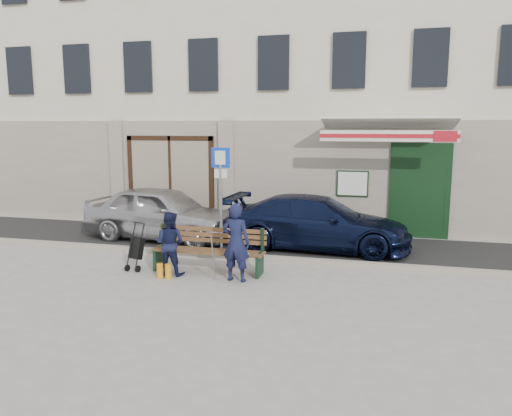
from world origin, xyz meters
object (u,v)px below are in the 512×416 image
(parking_sign, at_px, (221,184))
(car_silver, at_px, (162,213))
(car_navy, at_px, (318,223))
(woman, at_px, (170,243))
(bench, at_px, (206,250))
(man, at_px, (236,242))
(stroller, at_px, (136,249))

(parking_sign, bearing_deg, car_silver, 161.21)
(car_navy, height_order, woman, car_navy)
(car_navy, distance_m, woman, 3.99)
(car_silver, height_order, parking_sign, parking_sign)
(bench, distance_m, woman, 0.78)
(car_silver, xyz_separation_m, bench, (2.19, -2.57, -0.27))
(car_navy, relative_size, man, 2.92)
(car_silver, bearing_deg, car_navy, -83.17)
(parking_sign, relative_size, bench, 1.06)
(bench, xyz_separation_m, stroller, (-1.50, -0.22, -0.01))
(man, xyz_separation_m, stroller, (-2.30, 0.24, -0.34))
(woman, bearing_deg, parking_sign, -100.96)
(car_silver, relative_size, man, 2.74)
(woman, height_order, stroller, woman)
(woman, bearing_deg, car_silver, -59.40)
(woman, bearing_deg, bench, -146.65)
(parking_sign, bearing_deg, stroller, -118.82)
(car_navy, xyz_separation_m, woman, (-2.67, -2.96, -0.00))
(woman, bearing_deg, car_navy, -128.82)
(stroller, bearing_deg, car_navy, 58.00)
(car_navy, relative_size, stroller, 4.54)
(bench, bearing_deg, woman, -149.83)
(bench, height_order, man, man)
(car_navy, distance_m, bench, 3.28)
(car_navy, xyz_separation_m, stroller, (-3.52, -2.80, -0.22))
(stroller, bearing_deg, woman, 8.64)
(parking_sign, bearing_deg, man, -55.80)
(car_silver, relative_size, woman, 3.24)
(stroller, bearing_deg, car_silver, 123.22)
(parking_sign, xyz_separation_m, stroller, (-1.33, -1.76, -1.25))
(car_navy, relative_size, parking_sign, 1.80)
(car_silver, bearing_deg, parking_sign, -110.47)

